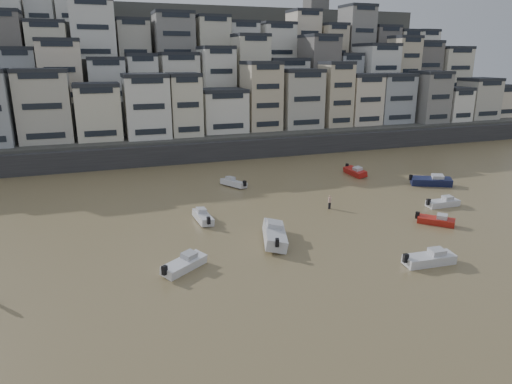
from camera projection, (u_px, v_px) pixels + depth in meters
name	position (u px, v px, depth m)	size (l,w,h in m)	color
harbor_wall	(228.00, 150.00, 85.16)	(140.00, 3.00, 3.50)	#38383A
hillside	(201.00, 79.00, 119.45)	(141.04, 66.00, 50.00)	#4C4C47
boat_d	(443.00, 202.00, 58.34)	(4.81, 1.58, 1.31)	silver
boat_a	(429.00, 257.00, 41.96)	(5.34, 1.75, 1.46)	silver
boat_f	(203.00, 216.00, 53.09)	(4.99, 1.63, 1.36)	silver
boat_c	(275.00, 233.00, 47.00)	(7.15, 2.34, 1.95)	silver
boat_h	(234.00, 182.00, 67.48)	(4.82, 1.58, 1.31)	silver
boat_i	(355.00, 171.00, 73.79)	(5.38, 1.76, 1.47)	#AA1914
boat_g	(431.00, 180.00, 67.88)	(6.34, 2.07, 1.73)	#13193C
boat_j	(184.00, 263.00, 40.86)	(5.06, 1.66, 1.38)	white
boat_b	(436.00, 219.00, 52.06)	(4.38, 1.43, 1.19)	#A41C14
person_pink	(330.00, 202.00, 57.41)	(0.44, 0.44, 1.74)	tan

